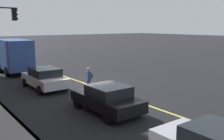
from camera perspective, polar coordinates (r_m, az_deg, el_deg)
ground at (r=19.07m, az=-4.58°, el=-3.61°), size 200.00×200.00×0.00m
lane_stripe_center at (r=19.07m, az=-4.58°, el=-3.59°), size 80.00×0.16×0.01m
car_black at (r=13.24m, az=-1.13°, el=-6.38°), size 4.26×2.11×1.44m
car_white at (r=18.76m, az=-14.96°, el=-1.73°), size 4.47×2.07×1.50m
truck_blue at (r=26.19m, az=-21.60°, el=3.18°), size 6.76×2.45×3.18m
pedestrian_with_backpack at (r=16.94m, az=-5.24°, el=-1.85°), size 0.45×0.43×1.72m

